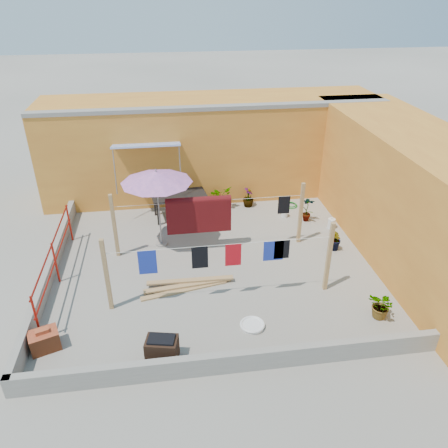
{
  "coord_description": "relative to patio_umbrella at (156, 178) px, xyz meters",
  "views": [
    {
      "loc": [
        -1.07,
        -9.38,
        6.44
      ],
      "look_at": [
        0.31,
        0.3,
        1.01
      ],
      "focal_mm": 35.0,
      "sensor_mm": 36.0,
      "label": 1
    }
  ],
  "objects": [
    {
      "name": "ground",
      "position": [
        1.33,
        -1.19,
        -2.03
      ],
      "size": [
        80.0,
        80.0,
        0.0
      ],
      "primitive_type": "plane",
      "color": "#9E998E",
      "rests_on": "ground"
    },
    {
      "name": "wall_back",
      "position": [
        1.83,
        3.5,
        -0.42
      ],
      "size": [
        11.0,
        3.27,
        3.21
      ],
      "color": "orange",
      "rests_on": "ground"
    },
    {
      "name": "wall_right",
      "position": [
        6.53,
        -1.19,
        -0.43
      ],
      "size": [
        2.4,
        9.0,
        3.2
      ],
      "primitive_type": "cube",
      "color": "orange",
      "rests_on": "ground"
    },
    {
      "name": "parapet_front",
      "position": [
        1.33,
        -4.77,
        -1.81
      ],
      "size": [
        8.3,
        0.16,
        0.44
      ],
      "primitive_type": "cube",
      "color": "gray",
      "rests_on": "ground"
    },
    {
      "name": "parapet_left",
      "position": [
        -2.75,
        -1.19,
        -1.81
      ],
      "size": [
        0.16,
        7.3,
        0.44
      ],
      "primitive_type": "cube",
      "color": "gray",
      "rests_on": "ground"
    },
    {
      "name": "red_railing",
      "position": [
        -2.52,
        -1.39,
        -1.31
      ],
      "size": [
        0.05,
        4.2,
        1.1
      ],
      "color": "#A41A10",
      "rests_on": "ground"
    },
    {
      "name": "clothesline_rig",
      "position": [
        1.11,
        -0.64,
        -1.0
      ],
      "size": [
        5.09,
        2.35,
        1.8
      ],
      "color": "tan",
      "rests_on": "ground"
    },
    {
      "name": "patio_umbrella",
      "position": [
        0.0,
        0.0,
        0.0
      ],
      "size": [
        2.45,
        2.45,
        2.26
      ],
      "color": "gray",
      "rests_on": "ground"
    },
    {
      "name": "outdoor_table",
      "position": [
        0.6,
        1.57,
        -1.33
      ],
      "size": [
        1.74,
        1.04,
        0.77
      ],
      "color": "black",
      "rests_on": "ground"
    },
    {
      "name": "brick_stack",
      "position": [
        -2.37,
        -3.68,
        -1.82
      ],
      "size": [
        0.67,
        0.58,
        0.49
      ],
      "color": "#A14825",
      "rests_on": "ground"
    },
    {
      "name": "lumber_pile",
      "position": [
        0.58,
        -2.08,
        -1.96
      ],
      "size": [
        2.25,
        0.62,
        0.14
      ],
      "color": "tan",
      "rests_on": "ground"
    },
    {
      "name": "brazier",
      "position": [
        -0.05,
        -4.3,
        -1.76
      ],
      "size": [
        0.68,
        0.52,
        0.55
      ],
      "color": "black",
      "rests_on": "ground"
    },
    {
      "name": "white_basin",
      "position": [
        1.85,
        -3.65,
        -1.98
      ],
      "size": [
        0.54,
        0.54,
        0.09
      ],
      "color": "silver",
      "rests_on": "ground"
    },
    {
      "name": "water_jug_a",
      "position": [
        5.03,
        0.23,
        -1.87
      ],
      "size": [
        0.22,
        0.22,
        0.34
      ],
      "color": "silver",
      "rests_on": "ground"
    },
    {
      "name": "water_jug_b",
      "position": [
        3.83,
        1.12,
        -1.89
      ],
      "size": [
        0.2,
        0.2,
        0.31
      ],
      "color": "silver",
      "rests_on": "ground"
    },
    {
      "name": "green_hose",
      "position": [
        4.23,
        1.83,
        -1.99
      ],
      "size": [
        0.46,
        0.46,
        0.07
      ],
      "color": "#197222",
      "rests_on": "ground"
    },
    {
      "name": "plant_back_a",
      "position": [
        1.92,
        2.01,
        -1.65
      ],
      "size": [
        0.89,
        0.86,
        0.76
      ],
      "primitive_type": "imported",
      "rotation": [
        0.0,
        0.0,
        0.56
      ],
      "color": "#235C1A",
      "rests_on": "ground"
    },
    {
      "name": "plant_back_b",
      "position": [
        2.85,
        2.01,
        -1.71
      ],
      "size": [
        0.43,
        0.43,
        0.64
      ],
      "primitive_type": "imported",
      "rotation": [
        0.0,
        0.0,
        1.33
      ],
      "color": "#235C1A",
      "rests_on": "ground"
    },
    {
      "name": "plant_right_a",
      "position": [
        4.44,
        0.78,
        -1.62
      ],
      "size": [
        0.51,
        0.44,
        0.82
      ],
      "primitive_type": "imported",
      "rotation": [
        0.0,
        0.0,
        2.73
      ],
      "color": "#235C1A",
      "rests_on": "ground"
    },
    {
      "name": "plant_right_b",
      "position": [
        4.68,
        -0.98,
        -1.69
      ],
      "size": [
        0.34,
        0.4,
        0.68
      ],
      "primitive_type": "imported",
      "rotation": [
        0.0,
        0.0,
        4.6
      ],
      "color": "#235C1A",
      "rests_on": "ground"
    },
    {
      "name": "plant_right_c",
      "position": [
        4.69,
        -3.75,
        -1.71
      ],
      "size": [
        0.68,
        0.72,
        0.63
      ],
      "primitive_type": "imported",
      "rotation": [
        0.0,
        0.0,
        5.14
      ],
      "color": "#235C1A",
      "rests_on": "ground"
    }
  ]
}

